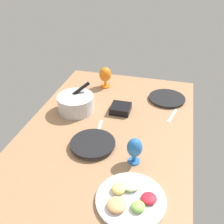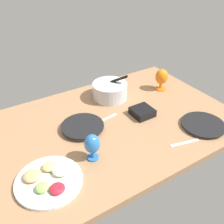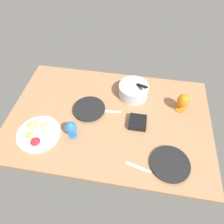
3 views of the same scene
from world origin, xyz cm
name	(u,v)px [view 3 (image 3 of 3)]	position (x,y,z in cm)	size (l,w,h in cm)	color
ground_plane	(109,118)	(0.00, 0.00, -2.00)	(160.00, 104.00, 4.00)	#99704C
dinner_plate_left	(89,109)	(-16.89, 3.79, 1.57)	(25.91, 25.91, 3.02)	#4C4C51
dinner_plate_right	(170,164)	(47.38, -32.88, 1.03)	(26.76, 26.76, 1.99)	#4C4C51
mixing_bowl	(133,90)	(16.60, 26.76, 6.20)	(24.88, 24.88, 17.92)	silver
fruit_platter	(39,133)	(-48.55, -24.22, 1.66)	(31.91, 31.91, 5.07)	silver
hurricane_glass_blue	(71,128)	(-23.35, -21.31, 9.36)	(8.19, 8.19, 15.31)	#2769B5
hurricane_glass_orange	(183,101)	(56.17, 17.06, 10.07)	(9.55, 9.55, 16.57)	orange
square_bowl_black	(138,122)	(23.00, -3.26, 2.63)	(13.23, 13.23, 4.73)	black
fork_by_left_plate	(110,111)	(0.33, 5.39, 0.30)	(18.00, 1.80, 0.60)	silver
fork_by_right_plate	(138,167)	(26.51, -38.29, 0.30)	(18.00, 1.80, 0.60)	silver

